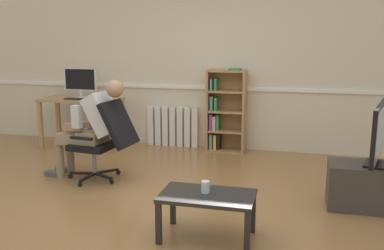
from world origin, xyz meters
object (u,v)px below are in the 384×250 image
at_px(keyboard, 78,99).
at_px(radiator, 173,126).
at_px(imac_monitor, 80,81).
at_px(person_seated, 91,126).
at_px(tv_screen, 379,133).
at_px(coffee_table, 207,200).
at_px(computer_mouse, 93,99).
at_px(tv_stand, 374,187).
at_px(bookshelf, 224,112).
at_px(office_chair, 105,137).
at_px(computer_desk, 81,106).
at_px(drinking_glass, 205,187).

height_order(keyboard, radiator, keyboard).
xyz_separation_m(imac_monitor, person_seated, (0.93, -1.46, -0.37)).
height_order(tv_screen, coffee_table, tv_screen).
xyz_separation_m(computer_mouse, tv_screen, (3.72, -1.42, -0.01)).
bearing_deg(tv_screen, tv_stand, 90.00).
height_order(imac_monitor, keyboard, imac_monitor).
height_order(bookshelf, office_chair, bookshelf).
bearing_deg(office_chair, coffee_table, 58.21).
height_order(keyboard, tv_stand, keyboard).
xyz_separation_m(keyboard, computer_mouse, (0.25, 0.02, 0.01)).
relative_size(office_chair, person_seated, 0.80).
xyz_separation_m(bookshelf, tv_screen, (1.82, -1.83, 0.18)).
relative_size(computer_desk, radiator, 1.51).
bearing_deg(person_seated, tv_stand, 93.56).
bearing_deg(bookshelf, office_chair, -123.04).
bearing_deg(computer_mouse, imac_monitor, 147.48).
height_order(computer_desk, person_seated, person_seated).
relative_size(imac_monitor, office_chair, 0.55).
distance_m(imac_monitor, office_chair, 1.91).
height_order(keyboard, coffee_table, keyboard).
bearing_deg(tv_stand, computer_desk, 158.90).
relative_size(keyboard, office_chair, 0.42).
bearing_deg(drinking_glass, office_chair, 141.97).
height_order(computer_desk, radiator, computer_desk).
height_order(tv_stand, coffee_table, tv_stand).
xyz_separation_m(computer_mouse, person_seated, (0.62, -1.26, -0.13)).
distance_m(radiator, office_chair, 1.83).
bearing_deg(computer_mouse, drinking_glass, -47.15).
xyz_separation_m(radiator, drinking_glass, (1.17, -2.93, 0.13)).
bearing_deg(radiator, keyboard, -158.07).
distance_m(computer_desk, keyboard, 0.19).
height_order(computer_mouse, drinking_glass, computer_mouse).
bearing_deg(office_chair, radiator, 177.56).
xyz_separation_m(computer_desk, imac_monitor, (-0.04, 0.08, 0.38)).
xyz_separation_m(computer_desk, tv_screen, (3.99, -1.54, 0.12)).
bearing_deg(office_chair, keyboard, -134.20).
xyz_separation_m(computer_desk, office_chair, (1.06, -1.40, -0.12)).
xyz_separation_m(radiator, office_chair, (-0.28, -1.79, 0.21)).
xyz_separation_m(computer_desk, computer_mouse, (0.27, -0.12, 0.13)).
bearing_deg(computer_mouse, tv_screen, -20.88).
relative_size(computer_mouse, tv_stand, 0.12).
relative_size(imac_monitor, bookshelf, 0.43).
height_order(coffee_table, drinking_glass, drinking_glass).
distance_m(imac_monitor, bookshelf, 2.26).
distance_m(keyboard, computer_mouse, 0.25).
height_order(computer_desk, office_chair, office_chair).
bearing_deg(tv_screen, computer_mouse, 83.36).
bearing_deg(office_chair, computer_desk, -136.47).
relative_size(imac_monitor, radiator, 0.66).
bearing_deg(person_seated, radiator, 172.02).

